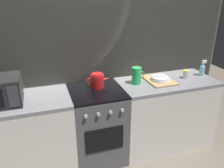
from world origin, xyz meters
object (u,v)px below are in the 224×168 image
Objects in this scene: spice_jar at (186,75)px; spray_bottle at (202,70)px; pitcher at (137,76)px; kettle at (98,81)px; stove_unit at (97,125)px; dish_pile at (160,79)px.

spice_jar is 0.52× the size of spray_bottle.
pitcher is 0.99× the size of spray_bottle.
kettle is 2.71× the size of spice_jar.
kettle reaches higher than spice_jar.
stove_unit is at bearing -179.14° from spray_bottle.
pitcher is 0.50× the size of dish_pile.
dish_pile is 0.36m from spice_jar.
pitcher is 0.92m from spray_bottle.
kettle is at bearing 175.16° from dish_pile.
pitcher reaches higher than dish_pile.
dish_pile is (0.30, -0.03, -0.08)m from pitcher.
dish_pile is at bearing 177.46° from spice_jar.
spray_bottle reaches higher than stove_unit.
spice_jar is at bearing -0.17° from stove_unit.
stove_unit is 3.16× the size of kettle.
spray_bottle is (0.91, -0.02, -0.02)m from pitcher.
pitcher is at bearing 176.33° from spice_jar.
spice_jar is at bearing -3.67° from pitcher.
spray_bottle reaches higher than spice_jar.
stove_unit is 0.75m from pitcher.
spray_bottle is at bearing -1.09° from pitcher.
spray_bottle is at bearing 5.50° from spice_jar.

